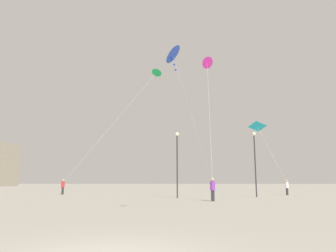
{
  "coord_description": "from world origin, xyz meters",
  "views": [
    {
      "loc": [
        1.63,
        -6.82,
        1.51
      ],
      "look_at": [
        0.0,
        22.33,
        6.44
      ],
      "focal_mm": 34.65,
      "sensor_mm": 36.0,
      "label": 1
    }
  ],
  "objects_px": {
    "kite_magenta_diamond": "(207,63)",
    "kite_emerald_diamond": "(156,73)",
    "person_in_white": "(287,187)",
    "person_in_purple": "(213,188)",
    "lamppost_west": "(255,154)",
    "kite_cobalt_diamond": "(173,57)",
    "person_in_red": "(63,186)",
    "lamppost_east": "(177,154)",
    "kite_cyan_delta": "(257,127)"
  },
  "relations": [
    {
      "from": "person_in_red",
      "to": "kite_cyan_delta",
      "type": "bearing_deg",
      "value": 149.51
    },
    {
      "from": "kite_cobalt_diamond",
      "to": "kite_emerald_diamond",
      "type": "relative_size",
      "value": 0.81
    },
    {
      "from": "kite_magenta_diamond",
      "to": "lamppost_east",
      "type": "xyz_separation_m",
      "value": [
        -3.13,
        -3.78,
        -9.96
      ]
    },
    {
      "from": "person_in_white",
      "to": "kite_cobalt_diamond",
      "type": "distance_m",
      "value": 25.32
    },
    {
      "from": "kite_emerald_diamond",
      "to": "lamppost_east",
      "type": "bearing_deg",
      "value": -74.35
    },
    {
      "from": "person_in_purple",
      "to": "kite_magenta_diamond",
      "type": "xyz_separation_m",
      "value": [
        0.35,
        8.0,
        12.85
      ]
    },
    {
      "from": "lamppost_east",
      "to": "kite_cyan_delta",
      "type": "bearing_deg",
      "value": 47.41
    },
    {
      "from": "person_in_white",
      "to": "kite_cyan_delta",
      "type": "relative_size",
      "value": 0.22
    },
    {
      "from": "kite_magenta_diamond",
      "to": "kite_emerald_diamond",
      "type": "bearing_deg",
      "value": 132.36
    },
    {
      "from": "kite_cobalt_diamond",
      "to": "lamppost_west",
      "type": "distance_m",
      "value": 18.93
    },
    {
      "from": "lamppost_west",
      "to": "lamppost_east",
      "type": "bearing_deg",
      "value": -163.21
    },
    {
      "from": "person_in_red",
      "to": "kite_magenta_diamond",
      "type": "xyz_separation_m",
      "value": [
        16.0,
        -2.91,
        12.88
      ]
    },
    {
      "from": "person_in_red",
      "to": "lamppost_east",
      "type": "xyz_separation_m",
      "value": [
        12.87,
        -6.69,
        2.92
      ]
    },
    {
      "from": "kite_emerald_diamond",
      "to": "lamppost_east",
      "type": "height_order",
      "value": "kite_emerald_diamond"
    },
    {
      "from": "person_in_red",
      "to": "lamppost_west",
      "type": "bearing_deg",
      "value": 127.73
    },
    {
      "from": "person_in_purple",
      "to": "lamppost_west",
      "type": "height_order",
      "value": "lamppost_west"
    },
    {
      "from": "person_in_white",
      "to": "person_in_red",
      "type": "height_order",
      "value": "person_in_red"
    },
    {
      "from": "person_in_purple",
      "to": "kite_cyan_delta",
      "type": "distance_m",
      "value": 17.54
    },
    {
      "from": "kite_magenta_diamond",
      "to": "person_in_red",
      "type": "bearing_deg",
      "value": 169.7
    },
    {
      "from": "person_in_red",
      "to": "kite_emerald_diamond",
      "type": "distance_m",
      "value": 17.7
    },
    {
      "from": "lamppost_east",
      "to": "person_in_purple",
      "type": "bearing_deg",
      "value": -56.71
    },
    {
      "from": "person_in_white",
      "to": "lamppost_east",
      "type": "xyz_separation_m",
      "value": [
        -11.53,
        -6.75,
        2.95
      ]
    },
    {
      "from": "kite_cyan_delta",
      "to": "kite_magenta_diamond",
      "type": "bearing_deg",
      "value": -134.19
    },
    {
      "from": "lamppost_east",
      "to": "person_in_white",
      "type": "bearing_deg",
      "value": 30.34
    },
    {
      "from": "person_in_red",
      "to": "lamppost_west",
      "type": "xyz_separation_m",
      "value": [
        20.22,
        -4.47,
        3.08
      ]
    },
    {
      "from": "kite_cobalt_diamond",
      "to": "kite_cyan_delta",
      "type": "xyz_separation_m",
      "value": [
        9.27,
        25.42,
        0.92
      ]
    },
    {
      "from": "person_in_red",
      "to": "lamppost_west",
      "type": "distance_m",
      "value": 20.94
    },
    {
      "from": "person_in_white",
      "to": "person_in_purple",
      "type": "bearing_deg",
      "value": 125.79
    },
    {
      "from": "person_in_white",
      "to": "lamppost_east",
      "type": "height_order",
      "value": "lamppost_east"
    },
    {
      "from": "person_in_white",
      "to": "kite_emerald_diamond",
      "type": "relative_size",
      "value": 0.11
    },
    {
      "from": "person_in_white",
      "to": "lamppost_west",
      "type": "distance_m",
      "value": 6.9
    },
    {
      "from": "person_in_white",
      "to": "kite_magenta_diamond",
      "type": "xyz_separation_m",
      "value": [
        -8.4,
        -2.97,
        12.91
      ]
    },
    {
      "from": "kite_cyan_delta",
      "to": "lamppost_west",
      "type": "bearing_deg",
      "value": -104.96
    },
    {
      "from": "person_in_white",
      "to": "kite_cobalt_diamond",
      "type": "xyz_separation_m",
      "value": [
        -11.27,
        -21.81,
        6.19
      ]
    },
    {
      "from": "person_in_purple",
      "to": "lamppost_east",
      "type": "xyz_separation_m",
      "value": [
        -2.77,
        4.22,
        2.89
      ]
    },
    {
      "from": "person_in_white",
      "to": "kite_magenta_diamond",
      "type": "bearing_deg",
      "value": 93.83
    },
    {
      "from": "lamppost_west",
      "to": "person_in_white",
      "type": "bearing_deg",
      "value": 47.31
    },
    {
      "from": "kite_cyan_delta",
      "to": "lamppost_west",
      "type": "relative_size",
      "value": 1.17
    },
    {
      "from": "person_in_purple",
      "to": "kite_cobalt_diamond",
      "type": "distance_m",
      "value": 12.7
    },
    {
      "from": "person_in_red",
      "to": "kite_cobalt_diamond",
      "type": "relative_size",
      "value": 0.14
    },
    {
      "from": "kite_cobalt_diamond",
      "to": "kite_cyan_delta",
      "type": "height_order",
      "value": "kite_cyan_delta"
    },
    {
      "from": "person_in_white",
      "to": "person_in_purple",
      "type": "xyz_separation_m",
      "value": [
        -8.75,
        -10.97,
        0.06
      ]
    },
    {
      "from": "lamppost_west",
      "to": "person_in_purple",
      "type": "bearing_deg",
      "value": -125.4
    },
    {
      "from": "kite_cyan_delta",
      "to": "kite_emerald_diamond",
      "type": "relative_size",
      "value": 0.5
    },
    {
      "from": "lamppost_east",
      "to": "kite_cobalt_diamond",
      "type": "bearing_deg",
      "value": -89.03
    },
    {
      "from": "kite_magenta_diamond",
      "to": "lamppost_west",
      "type": "height_order",
      "value": "kite_magenta_diamond"
    },
    {
      "from": "person_in_white",
      "to": "person_in_red",
      "type": "distance_m",
      "value": 24.4
    },
    {
      "from": "person_in_purple",
      "to": "kite_magenta_diamond",
      "type": "bearing_deg",
      "value": -18.78
    },
    {
      "from": "kite_emerald_diamond",
      "to": "person_in_red",
      "type": "bearing_deg",
      "value": -159.52
    },
    {
      "from": "kite_cobalt_diamond",
      "to": "kite_emerald_diamond",
      "type": "distance_m",
      "value": 26.88
    }
  ]
}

